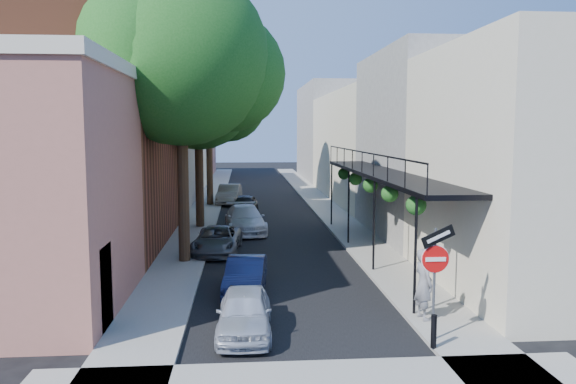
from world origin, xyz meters
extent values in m
plane|color=black|center=(0.00, 0.00, 0.00)|extent=(160.00, 160.00, 0.00)
cube|color=black|center=(0.00, 30.00, 0.01)|extent=(6.00, 64.00, 0.01)
cube|color=gray|center=(-4.00, 30.00, 0.06)|extent=(2.00, 64.00, 0.12)
cube|color=gray|center=(4.00, 30.00, 0.06)|extent=(2.00, 64.00, 0.12)
cube|color=gray|center=(0.00, -1.00, 0.06)|extent=(12.00, 2.00, 0.12)
cube|color=beige|center=(-5.05, 2.50, 1.20)|extent=(0.10, 1.20, 2.20)
cube|color=brown|center=(-10.00, 14.00, 6.00)|extent=(10.00, 12.00, 12.00)
cube|color=gray|center=(-5.02, 14.00, 8.00)|extent=(0.06, 7.00, 4.00)
cube|color=#9A9792|center=(-9.00, 26.00, 4.50)|extent=(8.00, 12.00, 9.00)
cube|color=beige|center=(-9.00, 40.00, 5.00)|extent=(8.00, 16.00, 10.00)
cube|color=#B06A5A|center=(-9.00, 54.00, 4.00)|extent=(8.00, 12.00, 8.00)
cube|color=beige|center=(9.00, 5.50, 4.00)|extent=(8.00, 9.00, 8.00)
cube|color=#9A9792|center=(9.00, 15.00, 4.50)|extent=(8.00, 10.00, 9.00)
cube|color=beige|center=(9.00, 30.00, 4.00)|extent=(8.00, 20.00, 8.00)
cube|color=#9A9792|center=(9.00, 48.00, 5.00)|extent=(8.00, 16.00, 10.00)
cube|color=black|center=(4.20, 10.00, 3.50)|extent=(2.00, 16.00, 0.15)
cube|color=black|center=(3.25, 10.00, 4.38)|extent=(0.05, 16.00, 0.05)
cylinder|color=black|center=(3.30, 3.00, 1.81)|extent=(0.08, 0.08, 3.40)
cylinder|color=black|center=(3.30, 18.00, 1.81)|extent=(0.08, 0.08, 3.40)
sphere|color=#174F16|center=(3.60, 4.00, 3.05)|extent=(0.60, 0.60, 0.60)
sphere|color=#174F16|center=(3.60, 10.00, 3.05)|extent=(0.60, 0.60, 0.60)
sphere|color=#174F16|center=(3.60, 16.00, 3.05)|extent=(0.60, 0.60, 0.60)
cylinder|color=#595B60|center=(3.15, 1.00, 1.45)|extent=(0.07, 0.07, 2.90)
cylinder|color=red|center=(3.15, 0.96, 2.15)|extent=(0.66, 0.04, 0.66)
cube|color=white|center=(3.15, 0.93, 2.15)|extent=(0.50, 0.02, 0.10)
cylinder|color=white|center=(3.15, 0.98, 2.15)|extent=(0.70, 0.02, 0.70)
cube|color=black|center=(3.20, 0.95, 2.70)|extent=(0.89, 0.15, 0.58)
cube|color=white|center=(3.20, 0.92, 2.70)|extent=(0.60, 0.10, 0.31)
cylinder|color=black|center=(3.00, 0.50, 0.52)|extent=(0.14, 0.14, 0.80)
cylinder|color=#351F15|center=(-3.80, 10.00, 3.50)|extent=(0.44, 0.44, 7.00)
sphere|color=#174F16|center=(-3.80, 10.00, 8.02)|extent=(6.80, 6.80, 6.80)
sphere|color=#174F16|center=(-2.10, 11.02, 7.52)|extent=(4.76, 4.76, 4.76)
cylinder|color=#351F15|center=(-3.80, 18.00, 3.15)|extent=(0.44, 0.44, 6.30)
sphere|color=#174F16|center=(-3.80, 18.00, 7.20)|extent=(6.00, 6.00, 6.00)
sphere|color=#174F16|center=(-2.30, 18.90, 6.70)|extent=(4.20, 4.20, 4.20)
cylinder|color=#351F15|center=(-3.80, 27.00, 3.67)|extent=(0.44, 0.44, 7.35)
sphere|color=#174F16|center=(-3.80, 27.00, 8.40)|extent=(7.00, 7.00, 7.00)
sphere|color=#174F16|center=(-2.05, 28.05, 7.90)|extent=(4.90, 4.90, 4.90)
imported|color=#AEB4C1|center=(-1.45, 2.06, 0.58)|extent=(1.48, 3.47, 1.17)
imported|color=#161F46|center=(-1.41, 5.80, 0.57)|extent=(1.51, 3.53, 1.13)
imported|color=#54575C|center=(-2.60, 11.74, 0.56)|extent=(2.14, 4.17, 1.13)
imported|color=silver|center=(-1.40, 16.59, 0.68)|extent=(2.34, 4.85, 1.36)
imported|color=black|center=(-1.40, 22.57, 0.63)|extent=(1.88, 3.82, 1.25)
imported|color=gray|center=(-2.49, 27.91, 0.69)|extent=(1.82, 4.32, 1.39)
imported|color=slate|center=(3.40, 2.53, 1.09)|extent=(0.60, 0.79, 1.95)
camera|label=1|loc=(-1.43, -11.96, 5.24)|focal=35.00mm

